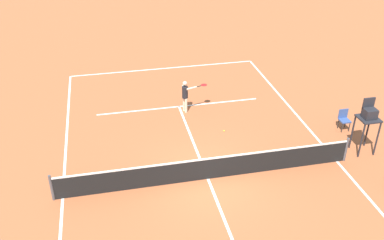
{
  "coord_description": "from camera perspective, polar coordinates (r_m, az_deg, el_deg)",
  "views": [
    {
      "loc": [
        3.39,
        12.76,
        10.26
      ],
      "look_at": [
        -0.06,
        -3.16,
        0.8
      ],
      "focal_mm": 40.59,
      "sensor_mm": 36.0,
      "label": 1
    }
  ],
  "objects": [
    {
      "name": "ground_plane",
      "position": [
        16.72,
        2.11,
        -7.72
      ],
      "size": [
        60.0,
        60.0,
        0.0
      ],
      "primitive_type": "plane",
      "color": "#AD5933"
    },
    {
      "name": "court_lines",
      "position": [
        16.72,
        2.11,
        -7.72
      ],
      "size": [
        10.86,
        21.71,
        0.01
      ],
      "color": "white",
      "rests_on": "ground"
    },
    {
      "name": "tennis_net",
      "position": [
        16.42,
        2.14,
        -6.36
      ],
      "size": [
        11.46,
        0.1,
        1.07
      ],
      "color": "#4C4C51",
      "rests_on": "ground"
    },
    {
      "name": "player_serving",
      "position": [
        20.72,
        -0.79,
        3.48
      ],
      "size": [
        1.29,
        0.53,
        1.62
      ],
      "rotation": [
        0.0,
        0.0,
        1.89
      ],
      "color": "beige",
      "rests_on": "ground"
    },
    {
      "name": "tennis_ball",
      "position": [
        19.58,
        4.24,
        -1.43
      ],
      "size": [
        0.07,
        0.07,
        0.07
      ],
      "primitive_type": "sphere",
      "color": "#CCE033",
      "rests_on": "ground"
    },
    {
      "name": "umpire_chair",
      "position": [
        18.78,
        22.17,
        0.29
      ],
      "size": [
        0.8,
        0.8,
        2.41
      ],
      "color": "#232328",
      "rests_on": "ground"
    },
    {
      "name": "courtside_chair_mid",
      "position": [
        20.63,
        19.35,
        0.16
      ],
      "size": [
        0.44,
        0.46,
        0.95
      ],
      "color": "#262626",
      "rests_on": "ground"
    }
  ]
}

